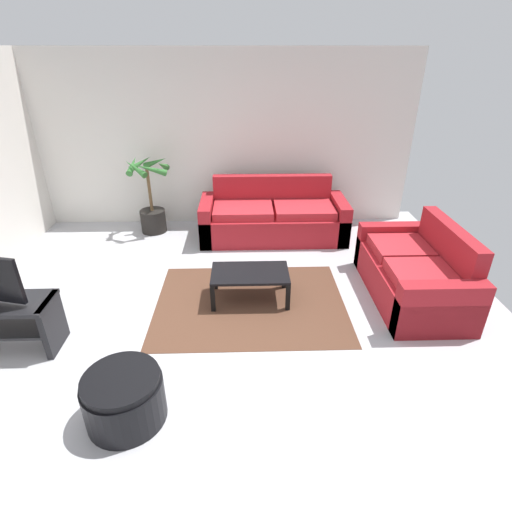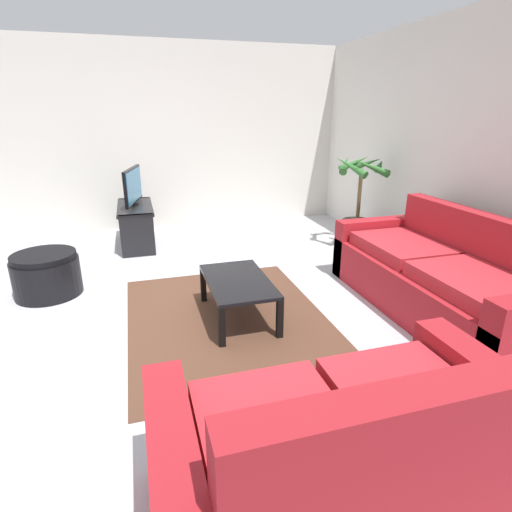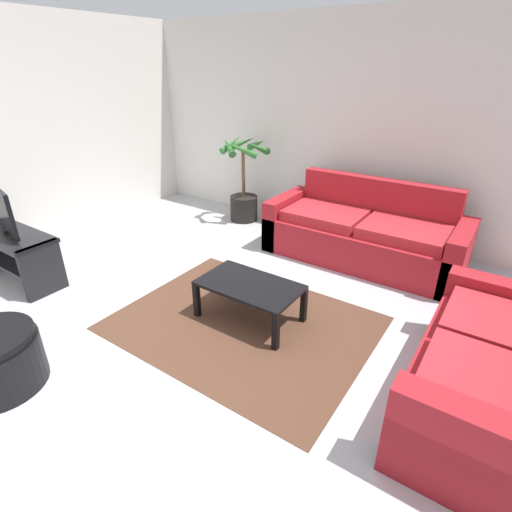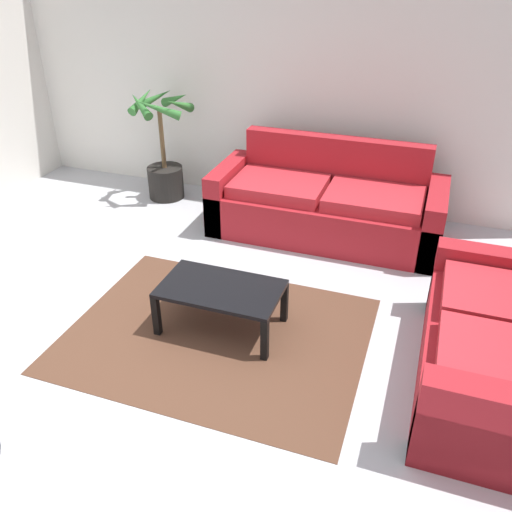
% 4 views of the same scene
% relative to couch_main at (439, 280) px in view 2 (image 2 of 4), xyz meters
% --- Properties ---
extents(ground_plane, '(6.60, 6.60, 0.00)m').
position_rel_couch_main_xyz_m(ground_plane, '(-0.73, -2.28, -0.30)').
color(ground_plane, '#B2B2B7').
extents(wall_back, '(6.00, 0.06, 2.70)m').
position_rel_couch_main_xyz_m(wall_back, '(-0.73, 0.72, 1.05)').
color(wall_back, silver).
rests_on(wall_back, ground).
extents(wall_left, '(0.06, 6.00, 2.70)m').
position_rel_couch_main_xyz_m(wall_left, '(-3.73, -2.28, 1.05)').
color(wall_left, silver).
rests_on(wall_left, ground).
extents(couch_main, '(2.23, 0.90, 0.90)m').
position_rel_couch_main_xyz_m(couch_main, '(0.00, 0.00, 0.00)').
color(couch_main, maroon).
rests_on(couch_main, ground).
extents(couch_loveseat, '(0.90, 1.68, 0.90)m').
position_rel_couch_main_xyz_m(couch_loveseat, '(1.55, -1.76, -0.00)').
color(couch_loveseat, maroon).
rests_on(couch_loveseat, ground).
extents(tv_stand, '(1.10, 0.45, 0.54)m').
position_rel_couch_main_xyz_m(tv_stand, '(-2.85, -2.57, 0.05)').
color(tv_stand, black).
rests_on(tv_stand, ground).
extents(tv, '(0.80, 0.23, 0.50)m').
position_rel_couch_main_xyz_m(tv, '(-2.85, -2.57, 0.50)').
color(tv, black).
rests_on(tv, tv_stand).
extents(coffee_table, '(0.90, 0.52, 0.37)m').
position_rel_couch_main_xyz_m(coffee_table, '(-0.39, -1.77, 0.01)').
color(coffee_table, black).
rests_on(coffee_table, ground).
extents(area_rug, '(2.20, 1.70, 0.01)m').
position_rel_couch_main_xyz_m(area_rug, '(-0.39, -1.87, -0.30)').
color(area_rug, '#513323').
rests_on(area_rug, ground).
extents(potted_palm, '(0.67, 0.71, 1.23)m').
position_rel_couch_main_xyz_m(potted_palm, '(-1.92, 0.26, 0.17)').
color(potted_palm, black).
rests_on(potted_palm, ground).
extents(ottoman, '(0.63, 0.63, 0.43)m').
position_rel_couch_main_xyz_m(ottoman, '(-1.41, -3.47, -0.09)').
color(ottoman, black).
rests_on(ottoman, ground).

